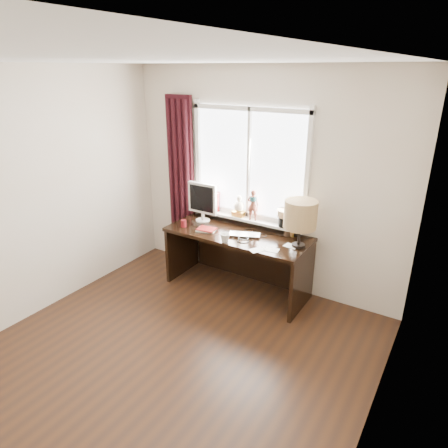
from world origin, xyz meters
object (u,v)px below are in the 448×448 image
Objects in this scene: laptop at (245,235)px; mug at (225,238)px; desk at (241,249)px; monitor at (202,200)px; table_lamp at (301,215)px; red_cup at (184,223)px.

laptop is 3.28× the size of mug.
monitor is (-0.57, 0.01, 0.52)m from desk.
mug is at bearing -156.39° from table_lamp.
table_lamp reaches higher than desk.
monitor is (-0.69, 0.14, 0.26)m from laptop.
laptop reaches higher than desk.
red_cup is 0.05× the size of desk.
red_cup is at bearing 168.11° from laptop.
mug is 0.21× the size of table_lamp.
laptop is 0.78m from red_cup.
mug is 0.22× the size of monitor.
monitor reaches higher than laptop.
monitor is 1.32m from table_lamp.
laptop is 0.73× the size of monitor.
laptop is at bearing 69.06° from mug.
monitor is at bearing 144.93° from mug.
table_lamp is at bearing 23.61° from mug.
table_lamp reaches higher than laptop.
desk is 0.97m from table_lamp.
monitor is (0.08, 0.29, 0.23)m from red_cup.
desk is 3.27× the size of table_lamp.
mug is at bearing -10.39° from red_cup.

